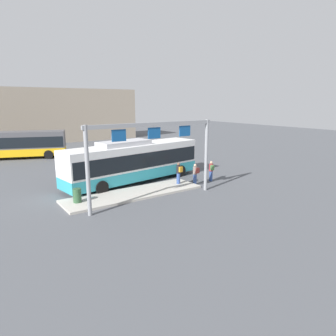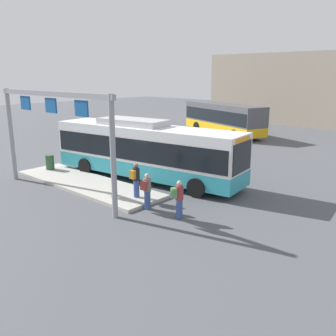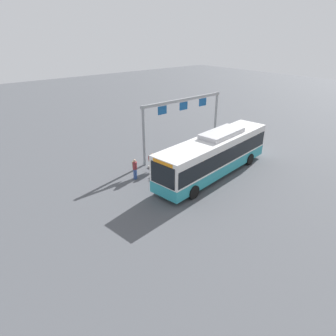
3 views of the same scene
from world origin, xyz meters
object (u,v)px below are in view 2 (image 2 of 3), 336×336
at_px(bus_main, 145,149).
at_px(trash_bin, 50,162).
at_px(person_waiting_mid, 136,179).
at_px(person_boarding, 179,199).
at_px(person_waiting_near, 147,190).
at_px(bus_background_left, 223,117).

height_order(bus_main, trash_bin, bus_main).
bearing_deg(person_waiting_mid, person_boarding, -103.54).
distance_m(bus_main, trash_bin, 6.43).
distance_m(person_boarding, person_waiting_near, 1.78).
bearing_deg(bus_background_left, person_waiting_mid, -47.34).
relative_size(bus_background_left, person_waiting_mid, 6.41).
height_order(person_boarding, person_waiting_near, same).
distance_m(person_boarding, trash_bin, 11.02).
height_order(bus_main, person_boarding, bus_main).
distance_m(bus_background_left, person_waiting_near, 22.58).
bearing_deg(person_waiting_near, person_boarding, -95.99).
height_order(person_waiting_mid, trash_bin, person_waiting_mid).
height_order(person_boarding, person_waiting_mid, person_waiting_mid).
relative_size(bus_background_left, person_waiting_near, 6.41).
xyz_separation_m(bus_background_left, person_waiting_near, (9.41, -20.51, -0.89)).
bearing_deg(person_waiting_mid, person_waiting_near, -118.03).
xyz_separation_m(bus_background_left, person_waiting_mid, (8.16, -20.00, -0.73)).
xyz_separation_m(bus_main, person_waiting_near, (3.56, -3.47, -0.92)).
height_order(bus_main, bus_background_left, bus_main).
xyz_separation_m(bus_main, bus_background_left, (-5.85, 17.04, -0.03)).
bearing_deg(bus_background_left, person_waiting_near, -44.89).
bearing_deg(bus_background_left, bus_main, -50.60).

